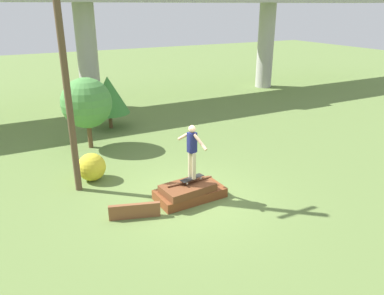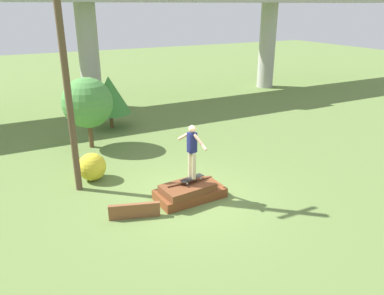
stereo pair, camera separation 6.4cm
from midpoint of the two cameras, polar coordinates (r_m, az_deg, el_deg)
ground_plane at (r=11.39m, az=-0.48°, el=-7.68°), size 80.00×80.00×0.00m
scrap_pile at (r=11.24m, az=-0.60°, el=-6.75°), size 2.08×1.20×0.58m
scrap_plank_loose at (r=10.43m, az=-8.91°, el=-9.53°), size 1.36×0.52×0.42m
skateboard at (r=11.10m, az=-0.17°, el=-4.70°), size 0.80×0.39×0.09m
skater at (r=10.72m, az=-0.17°, el=-0.09°), size 0.37×1.21×1.62m
highway_overpass at (r=21.55m, az=-16.40°, el=19.99°), size 44.00×4.09×6.18m
utility_pole at (r=11.25m, az=-19.15°, el=12.52°), size 1.30×0.20×7.81m
tree_behind_left at (r=15.32m, az=-15.89°, el=6.53°), size 1.99×1.99×2.85m
tree_behind_right at (r=17.76m, az=-12.72°, el=7.81°), size 1.88×1.88×2.43m
bush_yellow_flowering at (r=12.76m, az=-15.19°, el=-2.88°), size 0.93×0.93×0.93m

